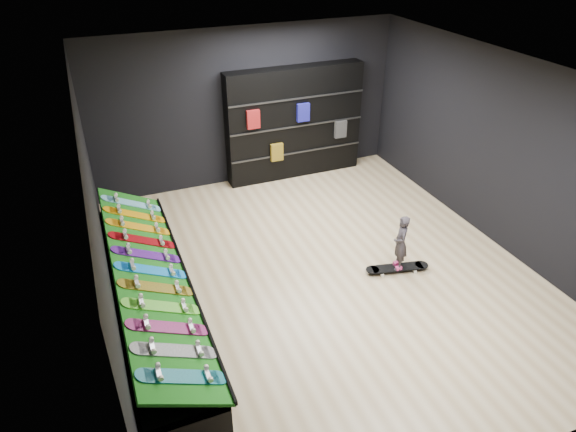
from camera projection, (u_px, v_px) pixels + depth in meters
name	position (u px, v px, depth m)	size (l,w,h in m)	color
floor	(323.00, 272.00, 7.81)	(6.00, 7.00, 0.01)	beige
ceiling	(332.00, 76.00, 6.27)	(6.00, 7.00, 0.01)	white
wall_back	(248.00, 107.00, 9.83)	(6.00, 0.02, 3.00)	black
wall_front	(511.00, 364.00, 4.26)	(6.00, 0.02, 3.00)	black
wall_left	(99.00, 228.00, 6.08)	(0.02, 7.00, 3.00)	black
wall_right	(500.00, 152.00, 8.01)	(0.02, 7.00, 3.00)	black
display_rack	(152.00, 301.00, 6.86)	(0.90, 4.50, 0.50)	black
turf_ramp	(151.00, 272.00, 6.64)	(1.00, 4.50, 0.04)	#0F580D
back_shelving	(294.00, 123.00, 10.18)	(2.78, 0.32, 2.22)	black
floor_skateboard	(397.00, 269.00, 7.81)	(0.98, 0.22, 0.09)	black
child	(399.00, 252.00, 7.65)	(0.20, 0.14, 0.53)	black
display_board_0	(183.00, 377.00, 5.12)	(0.98, 0.22, 0.09)	#0C8C99
display_board_1	(175.00, 351.00, 5.42)	(0.98, 0.22, 0.09)	black
display_board_2	(168.00, 327.00, 5.73)	(0.98, 0.22, 0.09)	#E5198C
display_board_3	(162.00, 306.00, 6.03)	(0.98, 0.22, 0.09)	green
display_board_4	(157.00, 287.00, 6.33)	(0.98, 0.22, 0.09)	yellow
display_board_5	(152.00, 270.00, 6.63)	(0.98, 0.22, 0.09)	blue
display_board_6	(147.00, 255.00, 6.93)	(0.98, 0.22, 0.09)	purple
display_board_7	(143.00, 240.00, 7.24)	(0.98, 0.22, 0.09)	red
display_board_8	(139.00, 227.00, 7.54)	(0.98, 0.22, 0.09)	orange
display_board_9	(135.00, 215.00, 7.84)	(0.98, 0.22, 0.09)	yellow
display_board_10	(132.00, 203.00, 8.14)	(0.98, 0.22, 0.09)	#0CB2E5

